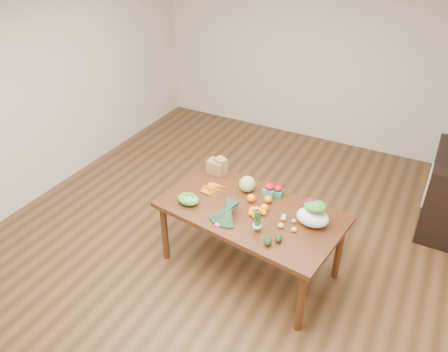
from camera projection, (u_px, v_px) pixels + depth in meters
The scene contains 24 objects.
floor at pixel (218, 240), 5.00m from camera, with size 6.00×6.00×0.00m, color brown.
room_walls at pixel (217, 135), 4.28m from camera, with size 5.02×6.02×2.70m.
dining_table at pixel (250, 239), 4.45m from camera, with size 1.75×0.97×0.75m, color #4C2511.
dish_towel at pixel (427, 185), 4.98m from camera, with size 0.02×0.28×0.45m, color white.
paper_bag at pixel (216, 165), 4.78m from camera, with size 0.25×0.21×0.18m, color olive, non-canonical shape.
cabbage at pixel (247, 184), 4.47m from camera, with size 0.17×0.17×0.17m, color #9EBB6B.
strawberry_basket_a at pixel (269, 190), 4.44m from camera, with size 0.12×0.12×0.11m, color red, non-canonical shape.
strawberry_basket_b at pixel (278, 192), 4.43m from camera, with size 0.10×0.10×0.09m, color red, non-canonical shape.
orange_a at pixel (251, 198), 4.33m from camera, with size 0.09×0.09×0.09m, color orange.
orange_b at pixel (268, 199), 4.32m from camera, with size 0.08×0.08×0.08m, color #FB580F.
orange_c at pixel (264, 208), 4.21m from camera, with size 0.08×0.08×0.08m, color orange.
mandarin_cluster at pixel (256, 210), 4.16m from camera, with size 0.18×0.18×0.09m, color #E75B0E, non-canonical shape.
carrots at pixel (214, 190), 4.51m from camera, with size 0.22×0.24×0.03m, color orange, non-canonical shape.
snap_pea_bag at pixel (188, 199), 4.31m from camera, with size 0.23×0.17×0.10m, color green.
kale_bunch at pixel (224, 213), 4.06m from camera, with size 0.32×0.40×0.16m, color black, non-canonical shape.
asparagus_bundle at pixel (257, 220), 3.90m from camera, with size 0.08×0.08×0.25m, color #3B6C31, non-canonical shape.
potato_a at pixel (283, 218), 4.09m from camera, with size 0.05×0.05×0.05m, color tan.
potato_b at pixel (281, 226), 4.00m from camera, with size 0.06×0.05×0.05m, color #D0BA78.
potato_c at pixel (294, 221), 4.07m from camera, with size 0.05×0.04×0.04m, color tan.
potato_d at pixel (284, 216), 4.13m from camera, with size 0.05×0.04×0.04m, color tan.
potato_e at pixel (294, 230), 3.95m from camera, with size 0.05×0.05×0.05m, color tan.
avocado_a at pixel (268, 241), 3.80m from camera, with size 0.07×0.10×0.07m, color black.
avocado_b at pixel (279, 238), 3.84m from camera, with size 0.07×0.10×0.07m, color black.
salad_bag at pixel (313, 214), 3.99m from camera, with size 0.30×0.23×0.23m, color silver, non-canonical shape.
Camera 1 is at (1.86, -3.35, 3.30)m, focal length 35.00 mm.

